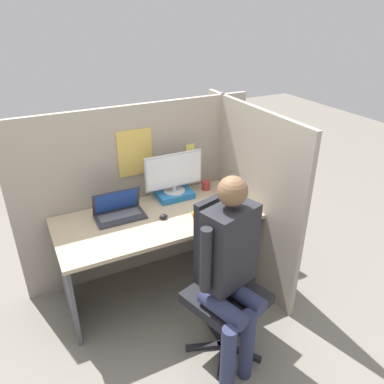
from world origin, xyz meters
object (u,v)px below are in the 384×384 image
monitor (174,173)px  paper_box (174,194)px  coffee_mug (206,185)px  carrot_toy (197,217)px  person (231,265)px  stapler (229,192)px  laptop (119,212)px  office_chair (223,275)px

monitor → paper_box: bearing=-90.0°
paper_box → coffee_mug: bearing=1.5°
paper_box → carrot_toy: bearing=-89.5°
coffee_mug → person: bearing=-111.0°
paper_box → carrot_toy: (0.00, -0.42, -0.00)m
paper_box → stapler: paper_box is taller
laptop → office_chair: size_ratio=0.34×
monitor → laptop: 0.56m
stapler → person: 1.06m
laptop → carrot_toy: 0.61m
monitor → stapler: monitor is taller
monitor → coffee_mug: size_ratio=6.29×
carrot_toy → paper_box: bearing=90.5°
stapler → office_chair: office_chair is taller
monitor → office_chair: bearing=-93.3°
office_chair → person: person is taller
monitor → person: 1.09m
paper_box → laptop: size_ratio=0.80×
coffee_mug → office_chair: bearing=-111.7°
stapler → carrot_toy: (-0.44, -0.26, 0.00)m
person → carrot_toy: bearing=80.8°
paper_box → monitor: bearing=90.0°
paper_box → stapler: (0.44, -0.16, -0.01)m
stapler → carrot_toy: size_ratio=0.83×
laptop → paper_box: bearing=11.5°
carrot_toy → person: size_ratio=0.12×
office_chair → laptop: bearing=120.2°
stapler → office_chair: bearing=-123.7°
monitor → laptop: (-0.52, -0.11, -0.19)m
monitor → person: (-0.10, -1.07, -0.17)m
monitor → stapler: bearing=-20.4°
monitor → coffee_mug: 0.37m
stapler → office_chair: size_ratio=0.12×
paper_box → monitor: size_ratio=0.59×
monitor → coffee_mug: bearing=1.0°
paper_box → monitor: (0.00, 0.00, 0.20)m
paper_box → coffee_mug: size_ratio=3.74×
stapler → coffee_mug: coffee_mug is taller
laptop → office_chair: bearing=-59.8°
laptop → person: size_ratio=0.28×
coffee_mug → carrot_toy: bearing=-125.7°
paper_box → coffee_mug: coffee_mug is taller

